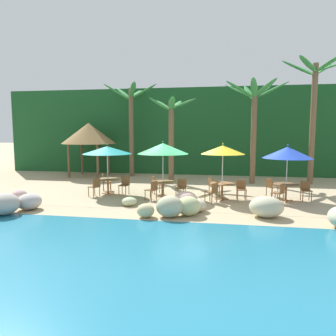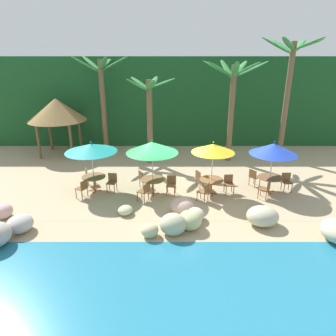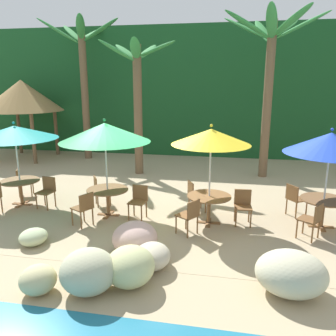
% 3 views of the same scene
% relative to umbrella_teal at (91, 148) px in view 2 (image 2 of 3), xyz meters
% --- Properties ---
extents(ground_plane, '(120.00, 120.00, 0.00)m').
position_rel_umbrella_teal_xyz_m(ground_plane, '(3.62, -0.22, -2.13)').
color(ground_plane, tan).
extents(terrace_deck, '(18.00, 5.20, 0.01)m').
position_rel_umbrella_teal_xyz_m(terrace_deck, '(3.62, -0.22, -2.13)').
color(terrace_deck, tan).
rests_on(terrace_deck, ground).
extents(foliage_backdrop, '(28.00, 2.40, 6.00)m').
position_rel_umbrella_teal_xyz_m(foliage_backdrop, '(3.62, 8.78, 0.87)').
color(foliage_backdrop, '#194C23').
rests_on(foliage_backdrop, ground).
extents(rock_seawall, '(17.14, 3.75, 0.90)m').
position_rel_umbrella_teal_xyz_m(rock_seawall, '(3.14, -3.43, -1.76)').
color(rock_seawall, '#C0B194').
rests_on(rock_seawall, ground).
extents(umbrella_teal, '(2.36, 2.36, 2.43)m').
position_rel_umbrella_teal_xyz_m(umbrella_teal, '(0.00, 0.00, 0.00)').
color(umbrella_teal, silver).
rests_on(umbrella_teal, ground).
extents(dining_table_teal, '(1.10, 1.10, 0.74)m').
position_rel_umbrella_teal_xyz_m(dining_table_teal, '(-0.00, 0.00, -1.52)').
color(dining_table_teal, brown).
rests_on(dining_table_teal, ground).
extents(chair_teal_seaward, '(0.48, 0.48, 0.87)m').
position_rel_umbrella_teal_xyz_m(chair_teal_seaward, '(0.85, -0.03, -1.62)').
color(chair_teal_seaward, brown).
rests_on(chair_teal_seaward, ground).
extents(chair_teal_inland, '(0.56, 0.56, 0.87)m').
position_rel_umbrella_teal_xyz_m(chair_teal_inland, '(-0.43, 0.74, -1.62)').
color(chair_teal_inland, brown).
rests_on(chair_teal_inland, ground).
extents(chair_teal_left, '(0.58, 0.57, 0.87)m').
position_rel_umbrella_teal_xyz_m(chair_teal_left, '(-0.33, -0.79, -1.62)').
color(chair_teal_left, brown).
rests_on(chair_teal_left, ground).
extents(umbrella_green, '(2.34, 2.34, 2.60)m').
position_rel_umbrella_teal_xyz_m(umbrella_green, '(2.78, -0.32, 0.12)').
color(umbrella_green, silver).
rests_on(umbrella_green, ground).
extents(dining_table_green, '(1.10, 1.10, 0.74)m').
position_rel_umbrella_teal_xyz_m(dining_table_green, '(2.78, -0.32, -1.52)').
color(dining_table_green, brown).
rests_on(dining_table_green, ground).
extents(chair_green_seaward, '(0.47, 0.47, 0.87)m').
position_rel_umbrella_teal_xyz_m(chair_green_seaward, '(3.64, -0.33, -1.62)').
color(chair_green_seaward, brown).
rests_on(chair_green_seaward, ground).
extents(chair_green_inland, '(0.58, 0.58, 0.87)m').
position_rel_umbrella_teal_xyz_m(chair_green_inland, '(2.27, 0.37, -1.62)').
color(chair_green_inland, brown).
rests_on(chair_green_inland, ground).
extents(chair_green_left, '(0.57, 0.57, 0.87)m').
position_rel_umbrella_teal_xyz_m(chair_green_left, '(2.46, -1.11, -1.62)').
color(chair_green_left, brown).
rests_on(chair_green_left, ground).
extents(umbrella_yellow, '(1.92, 1.92, 2.53)m').
position_rel_umbrella_teal_xyz_m(umbrella_yellow, '(5.48, -0.36, 0.09)').
color(umbrella_yellow, silver).
rests_on(umbrella_yellow, ground).
extents(dining_table_yellow, '(1.10, 1.10, 0.74)m').
position_rel_umbrella_teal_xyz_m(dining_table_yellow, '(5.48, -0.36, -1.52)').
color(dining_table_yellow, brown).
rests_on(dining_table_yellow, ground).
extents(chair_yellow_seaward, '(0.45, 0.46, 0.87)m').
position_rel_umbrella_teal_xyz_m(chair_yellow_seaward, '(6.32, -0.20, -1.62)').
color(chair_yellow_seaward, brown).
rests_on(chair_yellow_seaward, ground).
extents(chair_yellow_inland, '(0.57, 0.56, 0.87)m').
position_rel_umbrella_teal_xyz_m(chair_yellow_inland, '(5.02, 0.37, -1.62)').
color(chair_yellow_inland, brown).
rests_on(chair_yellow_inland, ground).
extents(chair_yellow_left, '(0.59, 0.59, 0.87)m').
position_rel_umbrella_teal_xyz_m(chair_yellow_left, '(5.09, -1.12, -1.62)').
color(chair_yellow_left, brown).
rests_on(chair_yellow_left, ground).
extents(umbrella_blue, '(2.14, 2.14, 2.47)m').
position_rel_umbrella_teal_xyz_m(umbrella_blue, '(8.24, -0.09, -0.02)').
color(umbrella_blue, silver).
rests_on(umbrella_blue, ground).
extents(dining_table_blue, '(1.10, 1.10, 0.74)m').
position_rel_umbrella_teal_xyz_m(dining_table_blue, '(8.24, -0.09, -1.52)').
color(dining_table_blue, brown).
rests_on(dining_table_blue, ground).
extents(chair_blue_seaward, '(0.43, 0.44, 0.87)m').
position_rel_umbrella_teal_xyz_m(chair_blue_seaward, '(9.09, 0.02, -1.62)').
color(chair_blue_seaward, brown).
rests_on(chair_blue_seaward, ground).
extents(chair_blue_inland, '(0.59, 0.59, 0.87)m').
position_rel_umbrella_teal_xyz_m(chair_blue_inland, '(7.68, 0.55, -1.62)').
color(chair_blue_inland, brown).
rests_on(chair_blue_inland, ground).
extents(chair_blue_left, '(0.59, 0.59, 0.87)m').
position_rel_umbrella_teal_xyz_m(chair_blue_left, '(7.85, -0.85, -1.62)').
color(chair_blue_left, brown).
rests_on(chair_blue_left, ground).
extents(palm_tree_nearest, '(3.53, 3.64, 6.11)m').
position_rel_umbrella_teal_xyz_m(palm_tree_nearest, '(-0.63, 6.26, 1.89)').
color(palm_tree_nearest, brown).
rests_on(palm_tree_nearest, ground).
extents(palm_tree_second, '(2.74, 2.89, 4.96)m').
position_rel_umbrella_teal_xyz_m(palm_tree_second, '(2.44, 4.06, 1.13)').
color(palm_tree_second, brown).
rests_on(palm_tree_second, ground).
extents(palm_tree_third, '(3.65, 3.68, 5.86)m').
position_rel_umbrella_teal_xyz_m(palm_tree_third, '(7.16, 4.48, 1.95)').
color(palm_tree_third, brown).
rests_on(palm_tree_third, ground).
extents(palm_tree_fourth, '(3.74, 3.51, 7.05)m').
position_rel_umbrella_teal_xyz_m(palm_tree_fourth, '(10.46, 4.92, 2.61)').
color(palm_tree_fourth, brown).
rests_on(palm_tree_fourth, ground).
extents(palapa_hut, '(3.62, 3.62, 3.57)m').
position_rel_umbrella_teal_xyz_m(palapa_hut, '(-3.46, 5.78, 0.73)').
color(palapa_hut, brown).
rests_on(palapa_hut, ground).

